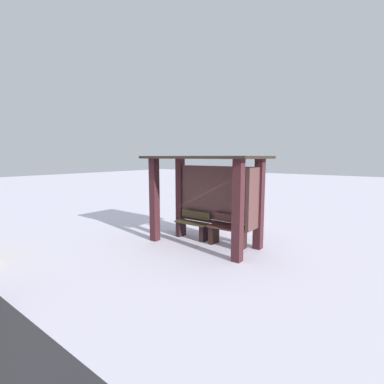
{
  "coord_description": "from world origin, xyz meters",
  "views": [
    {
      "loc": [
        3.82,
        -5.48,
        2.17
      ],
      "look_at": [
        -0.09,
        -0.38,
        1.35
      ],
      "focal_mm": 25.82,
      "sensor_mm": 36.0,
      "label": 1
    }
  ],
  "objects": [
    {
      "name": "bus_shelter",
      "position": [
        0.08,
        0.16,
        1.45
      ],
      "size": [
        2.92,
        1.55,
        2.19
      ],
      "color": "#3F1C21",
      "rests_on": "ground"
    },
    {
      "name": "ground_plane",
      "position": [
        0.0,
        0.0,
        0.0
      ],
      "size": [
        60.0,
        60.0,
        0.0
      ],
      "primitive_type": "plane",
      "color": "silver"
    },
    {
      "name": "bench_left_inside",
      "position": [
        -0.54,
        0.24,
        0.32
      ],
      "size": [
        0.97,
        0.35,
        0.72
      ],
      "color": "#433721",
      "rests_on": "ground"
    },
    {
      "name": "bench_center_inside",
      "position": [
        0.54,
        0.24,
        0.34
      ],
      "size": [
        0.97,
        0.4,
        0.76
      ],
      "color": "#502B29",
      "rests_on": "ground"
    }
  ]
}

